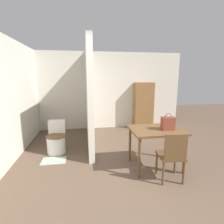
{
  "coord_description": "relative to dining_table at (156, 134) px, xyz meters",
  "views": [
    {
      "loc": [
        -0.64,
        -1.9,
        1.72
      ],
      "look_at": [
        -0.07,
        1.77,
        0.96
      ],
      "focal_mm": 28.0,
      "sensor_mm": 36.0,
      "label": 1
    }
  ],
  "objects": [
    {
      "name": "dining_table",
      "position": [
        0.0,
        0.0,
        0.0
      ],
      "size": [
        0.96,
        0.75,
        0.76
      ],
      "color": "brown",
      "rests_on": "ground_plane"
    },
    {
      "name": "space_heater",
      "position": [
        1.24,
        1.85,
        -0.38
      ],
      "size": [
        0.27,
        0.16,
        0.57
      ],
      "color": "#9E9EA3",
      "rests_on": "ground_plane"
    },
    {
      "name": "toilet",
      "position": [
        -1.98,
        1.0,
        -0.38
      ],
      "size": [
        0.43,
        0.58,
        0.7
      ],
      "color": "white",
      "rests_on": "ground_plane"
    },
    {
      "name": "bath_mat",
      "position": [
        -1.98,
        0.54,
        -0.66
      ],
      "size": [
        0.49,
        0.34,
        0.01
      ],
      "color": "#99A899",
      "rests_on": "ground_plane"
    },
    {
      "name": "partition_wall",
      "position": [
        -1.2,
        1.54,
        0.58
      ],
      "size": [
        0.12,
        2.5,
        2.5
      ],
      "color": "beige",
      "rests_on": "ground_plane"
    },
    {
      "name": "ground_plane",
      "position": [
        -0.66,
        -1.06,
        -0.67
      ],
      "size": [
        16.0,
        16.0,
        0.0
      ],
      "primitive_type": "plane",
      "color": "brown"
    },
    {
      "name": "wooden_chair",
      "position": [
        0.07,
        -0.5,
        -0.2
      ],
      "size": [
        0.43,
        0.43,
        0.86
      ],
      "rotation": [
        0.0,
        0.0,
        -0.09
      ],
      "color": "brown",
      "rests_on": "ground_plane"
    },
    {
      "name": "wooden_cabinet",
      "position": [
        0.64,
        2.61,
        0.1
      ],
      "size": [
        0.63,
        0.35,
        1.53
      ],
      "color": "brown",
      "rests_on": "ground_plane"
    },
    {
      "name": "wall_back",
      "position": [
        -0.66,
        2.85,
        0.58
      ],
      "size": [
        5.2,
        0.12,
        2.5
      ],
      "color": "beige",
      "rests_on": "ground_plane"
    },
    {
      "name": "wall_left",
      "position": [
        -2.82,
        0.87,
        0.58
      ],
      "size": [
        0.12,
        4.85,
        2.5
      ],
      "color": "beige",
      "rests_on": "ground_plane"
    },
    {
      "name": "handbag",
      "position": [
        0.18,
        -0.08,
        0.22
      ],
      "size": [
        0.23,
        0.14,
        0.31
      ],
      "color": "brown",
      "rests_on": "dining_table"
    }
  ]
}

